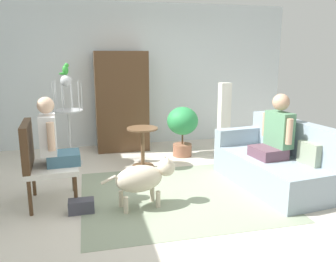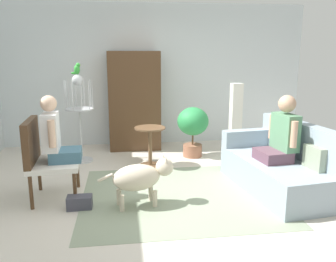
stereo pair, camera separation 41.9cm
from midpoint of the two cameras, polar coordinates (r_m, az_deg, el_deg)
ground_plane at (r=4.49m, az=2.49°, el=-10.40°), size 6.73×6.73×0.00m
back_wall at (r=6.84m, az=-1.46°, el=9.29°), size 6.21×0.12×2.72m
area_rug at (r=4.45m, az=4.60°, el=-10.59°), size 2.43×2.15×0.01m
couch at (r=4.85m, az=20.61°, el=-5.59°), size 1.06×1.80×0.88m
armchair at (r=4.36m, az=-17.55°, el=-3.60°), size 0.63×0.73×1.00m
person_on_couch at (r=4.69m, az=20.80°, el=-0.62°), size 0.48×0.57×0.85m
person_on_armchair at (r=4.29m, az=-15.58°, el=-0.81°), size 0.46×0.52×0.81m
round_end_table at (r=5.41m, az=-0.78°, el=-2.04°), size 0.48×0.48×0.64m
dog at (r=4.03m, az=-1.57°, el=-7.65°), size 0.89×0.41×0.58m
bird_cage_stand at (r=5.73m, az=-12.49°, el=3.02°), size 0.46×0.46×1.44m
parrot at (r=5.66m, az=-12.84°, el=10.02°), size 0.17×0.10×0.18m
potted_plant at (r=5.96m, az=6.17°, el=0.91°), size 0.54×0.54×0.87m
column_lamp at (r=6.08m, az=13.10°, el=1.63°), size 0.20×0.20×1.28m
armoire_cabinet at (r=6.45m, az=-3.77°, el=5.02°), size 0.94×0.56×1.82m
handbag at (r=4.13m, az=-11.65°, el=-11.60°), size 0.29×0.16×0.15m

